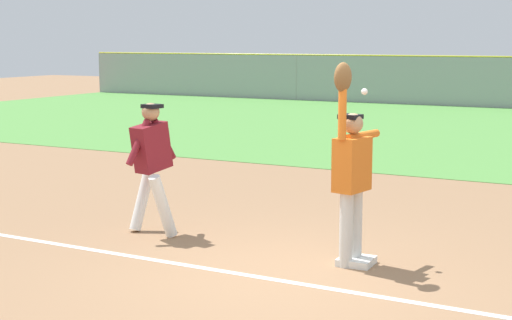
% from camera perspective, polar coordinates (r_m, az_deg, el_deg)
% --- Properties ---
extents(ground_plane, '(71.01, 71.01, 0.00)m').
position_cam_1_polar(ground_plane, '(8.55, 2.12, -8.43)').
color(ground_plane, '#936D4C').
extents(chalk_foul_line, '(12.00, 0.26, 0.01)m').
position_cam_1_polar(chalk_foul_line, '(10.41, -15.80, -5.60)').
color(chalk_foul_line, white).
rests_on(chalk_foul_line, ground_plane).
extents(first_base, '(0.40, 0.40, 0.08)m').
position_cam_1_polar(first_base, '(9.04, 7.27, -7.27)').
color(first_base, white).
rests_on(first_base, ground_plane).
extents(fielder, '(0.33, 0.90, 2.28)m').
position_cam_1_polar(fielder, '(8.77, 6.89, -0.52)').
color(fielder, silver).
rests_on(fielder, ground_plane).
extents(runner, '(0.75, 0.84, 1.72)m').
position_cam_1_polar(runner, '(10.22, -7.56, 0.08)').
color(runner, white).
rests_on(runner, ground_plane).
extents(baseball, '(0.07, 0.07, 0.07)m').
position_cam_1_polar(baseball, '(9.03, 7.85, 4.93)').
color(baseball, white).
extents(parked_car_tan, '(4.43, 2.18, 1.25)m').
position_cam_1_polar(parked_car_tan, '(34.34, 10.68, 5.51)').
color(parked_car_tan, tan).
rests_on(parked_car_tan, ground_plane).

